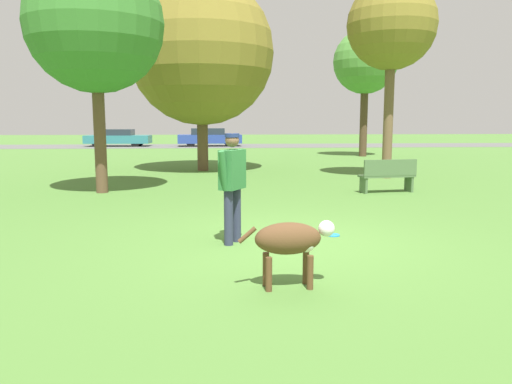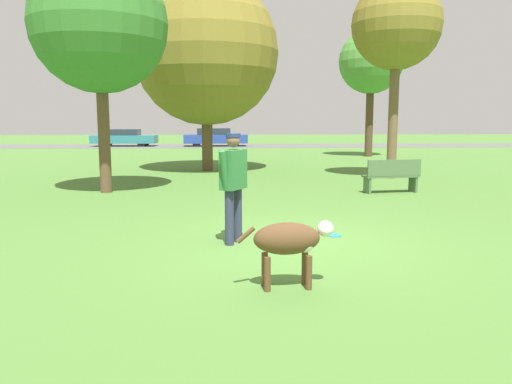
% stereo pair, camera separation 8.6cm
% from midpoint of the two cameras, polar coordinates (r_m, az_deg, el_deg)
% --- Properties ---
extents(ground_plane, '(120.00, 120.00, 0.00)m').
position_cam_midpoint_polar(ground_plane, '(7.40, 3.08, -5.81)').
color(ground_plane, '#4C7A33').
extents(far_road_strip, '(120.00, 6.00, 0.01)m').
position_cam_midpoint_polar(far_road_strip, '(36.30, -2.98, 5.29)').
color(far_road_strip, '#5B5B59').
rests_on(far_road_strip, ground_plane).
extents(person, '(0.44, 0.65, 1.61)m').
position_cam_midpoint_polar(person, '(7.21, -3.06, 1.51)').
color(person, '#2D334C').
rests_on(person, ground_plane).
extents(dog, '(1.06, 0.39, 0.72)m').
position_cam_midpoint_polar(dog, '(5.35, 3.59, -5.55)').
color(dog, brown).
rests_on(dog, ground_plane).
extents(frisbee, '(0.21, 0.21, 0.02)m').
position_cam_midpoint_polar(frisbee, '(7.92, 8.48, -4.89)').
color(frisbee, '#268CE5').
rests_on(frisbee, ground_plane).
extents(tree_mid_center, '(5.12, 5.12, 6.74)m').
position_cam_midpoint_polar(tree_mid_center, '(18.27, -6.41, 15.60)').
color(tree_mid_center, brown).
rests_on(tree_mid_center, ground_plane).
extents(tree_near_right, '(2.71, 2.71, 6.03)m').
position_cam_midpoint_polar(tree_near_right, '(16.43, 15.10, 17.82)').
color(tree_near_right, brown).
rests_on(tree_near_right, ground_plane).
extents(tree_far_right, '(3.19, 3.19, 6.31)m').
position_cam_midpoint_polar(tree_far_right, '(26.18, 12.30, 14.26)').
color(tree_far_right, '#4C3826').
rests_on(tree_far_right, ground_plane).
extents(tree_near_left, '(3.30, 3.30, 5.74)m').
position_cam_midpoint_polar(tree_near_left, '(13.19, -18.11, 17.74)').
color(tree_near_left, brown).
rests_on(tree_near_left, ground_plane).
extents(parked_car_teal, '(4.56, 2.00, 1.21)m').
position_cam_midpoint_polar(parked_car_teal, '(37.00, -15.58, 6.00)').
color(parked_car_teal, teal).
rests_on(parked_car_teal, ground_plane).
extents(parked_car_blue, '(4.57, 2.03, 1.28)m').
position_cam_midpoint_polar(parked_car_blue, '(35.97, -5.44, 6.25)').
color(parked_car_blue, '#284293').
rests_on(parked_car_blue, ground_plane).
extents(park_bench, '(1.44, 0.59, 0.84)m').
position_cam_midpoint_polar(park_bench, '(12.86, 14.68, 1.91)').
color(park_bench, '#4C6B42').
rests_on(park_bench, ground_plane).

